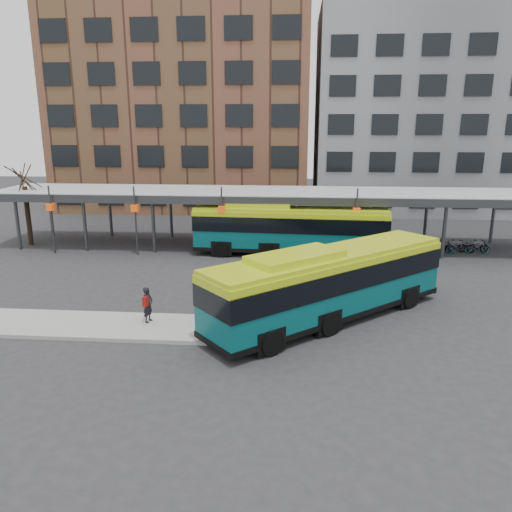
{
  "coord_description": "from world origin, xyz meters",
  "views": [
    {
      "loc": [
        2.01,
        -23.31,
        8.96
      ],
      "look_at": [
        -0.16,
        3.35,
        1.8
      ],
      "focal_mm": 35.0,
      "sensor_mm": 36.0,
      "label": 1
    }
  ],
  "objects_px": {
    "tree": "(28,213)",
    "pedestrian": "(148,304)",
    "bus_front": "(329,282)",
    "bus_rear": "(289,228)"
  },
  "relations": [
    {
      "from": "bus_front",
      "to": "pedestrian",
      "type": "bearing_deg",
      "value": 147.98
    },
    {
      "from": "tree",
      "to": "pedestrian",
      "type": "relative_size",
      "value": 3.38
    },
    {
      "from": "bus_front",
      "to": "pedestrian",
      "type": "relative_size",
      "value": 6.97
    },
    {
      "from": "bus_rear",
      "to": "tree",
      "type": "bearing_deg",
      "value": 179.1
    },
    {
      "from": "tree",
      "to": "pedestrian",
      "type": "distance_m",
      "value": 19.86
    },
    {
      "from": "bus_front",
      "to": "pedestrian",
      "type": "xyz_separation_m",
      "value": [
        -8.2,
        -1.36,
        -0.84
      ]
    },
    {
      "from": "bus_rear",
      "to": "pedestrian",
      "type": "distance_m",
      "value": 14.64
    },
    {
      "from": "tree",
      "to": "bus_front",
      "type": "relative_size",
      "value": 0.49
    },
    {
      "from": "tree",
      "to": "bus_front",
      "type": "bearing_deg",
      "value": -31.46
    },
    {
      "from": "bus_front",
      "to": "bus_rear",
      "type": "distance_m",
      "value": 12.07
    }
  ]
}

